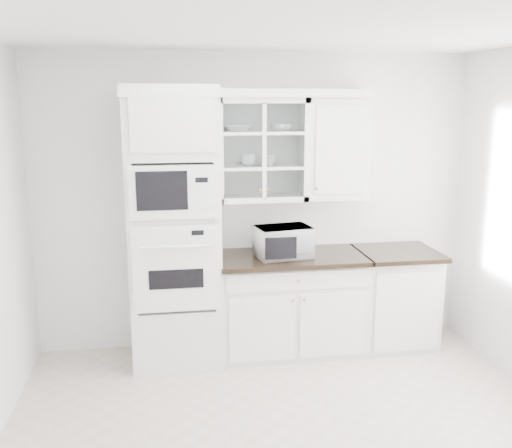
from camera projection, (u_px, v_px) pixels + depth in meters
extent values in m
cube|color=#BDAFA1|center=(294.00, 442.00, 3.87)|extent=(4.00, 3.50, 0.01)
cube|color=white|center=(255.00, 202.00, 5.26)|extent=(4.00, 0.02, 2.70)
cube|color=white|center=(301.00, 28.00, 3.30)|extent=(4.00, 3.50, 0.02)
cube|color=silver|center=(174.00, 229.00, 4.88)|extent=(0.76, 0.65, 2.40)
cube|color=white|center=(176.00, 269.00, 4.61)|extent=(0.70, 0.03, 0.72)
cube|color=black|center=(176.00, 279.00, 4.61)|extent=(0.44, 0.01, 0.16)
cube|color=white|center=(174.00, 193.00, 4.48)|extent=(0.70, 0.03, 0.43)
cube|color=black|center=(162.00, 191.00, 4.44)|extent=(0.40, 0.01, 0.31)
cube|color=silver|center=(290.00, 305.00, 5.22)|extent=(1.30, 0.60, 0.88)
cube|color=#2E2212|center=(292.00, 258.00, 5.09)|extent=(1.32, 0.67, 0.04)
cube|color=silver|center=(394.00, 299.00, 5.37)|extent=(0.70, 0.60, 0.88)
cube|color=#2E2212|center=(398.00, 253.00, 5.24)|extent=(0.72, 0.67, 0.04)
cube|color=silver|center=(261.00, 150.00, 5.01)|extent=(0.80, 0.33, 0.90)
cube|color=silver|center=(261.00, 167.00, 5.04)|extent=(0.74, 0.29, 0.02)
cube|color=silver|center=(261.00, 132.00, 4.98)|extent=(0.74, 0.29, 0.02)
cube|color=silver|center=(335.00, 149.00, 5.11)|extent=(0.55, 0.33, 0.90)
cube|color=white|center=(250.00, 93.00, 4.87)|extent=(2.14, 0.38, 0.07)
imported|color=white|center=(283.00, 241.00, 5.03)|extent=(0.53, 0.46, 0.27)
imported|color=white|center=(237.00, 128.00, 4.94)|extent=(0.27, 0.27, 0.06)
imported|color=white|center=(282.00, 127.00, 5.00)|extent=(0.23, 0.23, 0.06)
imported|color=white|center=(248.00, 160.00, 5.03)|extent=(0.16, 0.16, 0.10)
imported|color=white|center=(270.00, 160.00, 5.04)|extent=(0.13, 0.13, 0.10)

